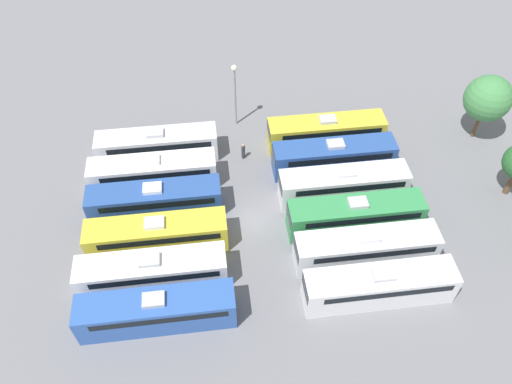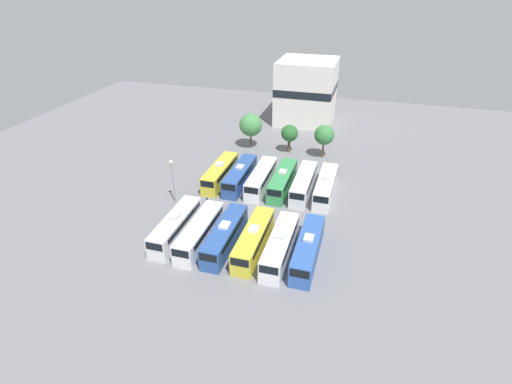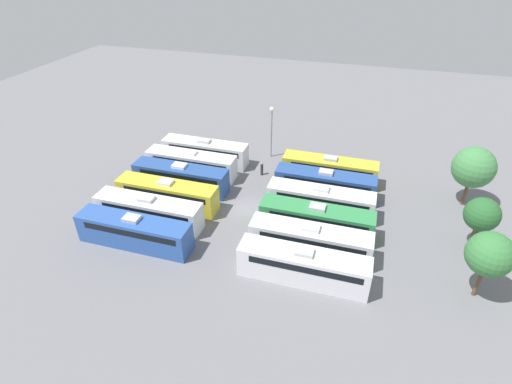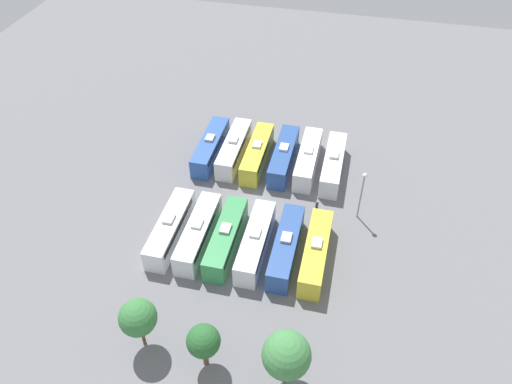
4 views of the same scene
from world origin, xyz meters
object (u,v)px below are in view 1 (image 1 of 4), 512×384
Objects in this scene: bus_4 at (153,271)px; tree_0 at (488,99)px; bus_5 at (157,310)px; worker_person at (243,152)px; bus_8 at (344,184)px; bus_10 at (366,247)px; light_pole at (235,85)px; bus_0 at (158,145)px; bus_2 at (155,200)px; bus_9 at (356,214)px; bus_3 at (157,234)px; bus_6 at (326,131)px; bus_7 at (334,156)px; bus_1 at (154,172)px; bus_11 at (380,285)px.

tree_0 reaches higher than bus_4.
worker_person is (-16.91, 8.18, -0.83)m from bus_5.
bus_8 is 7.09m from bus_10.
worker_person is 0.25× the size of tree_0.
bus_0 is at bearing -62.47° from light_pole.
bus_10 is 6.56× the size of worker_person.
bus_2 is 17.52m from bus_9.
bus_2 is at bearing 179.03° from bus_4.
bus_3 is 19.96m from bus_6.
bus_7 and bus_8 have the same top height.
tree_0 is at bearing 95.02° from bus_1.
bus_0 is 32.44m from tree_0.
light_pole is (-5.30, -0.21, 4.15)m from worker_person.
bus_2 is 7.41m from bus_4.
bus_4 is (3.56, -0.34, 0.00)m from bus_3.
bus_2 is at bearing -1.18° from bus_0.
bus_6 is (-10.90, 16.71, 0.00)m from bus_3.
tree_0 is at bearing 100.38° from bus_7.
bus_2 and bus_5 have the same top height.
light_pole is at bearing -116.16° from bus_6.
bus_5 is 6.56× the size of worker_person.
tree_0 is (-0.30, 24.01, 3.99)m from worker_person.
tree_0 is (-13.76, 32.55, 3.16)m from bus_4.
bus_6 is 1.00× the size of bus_7.
bus_2 and bus_8 have the same top height.
bus_9 reaches higher than worker_person.
bus_10 is (10.76, 0.21, 0.00)m from bus_7.
light_pole reaches higher than bus_11.
bus_5 is at bearing 1.76° from bus_1.
bus_6 is (-7.05, 16.92, 0.00)m from bus_2.
bus_8 and bus_11 have the same top height.
bus_2 is 14.38m from light_pole.
bus_10 is (-3.61, 16.86, 0.00)m from bus_5.
bus_2 is at bearing 3.32° from bus_1.
bus_11 is at bearing 1.12° from bus_8.
bus_8 is at bearing 112.99° from bus_4.
bus_2 is 18.33m from bus_6.
bus_5 is 21.99m from bus_7.
bus_5 is 1.00× the size of bus_11.
bus_4 and bus_10 have the same top height.
bus_11 is (10.82, 17.14, 0.00)m from bus_2.
bus_7 is at bearing -79.62° from tree_0.
bus_8 is at bearing 0.10° from bus_6.
bus_1 is (3.65, -0.35, 0.00)m from bus_0.
bus_8 is at bearing 122.64° from bus_5.
bus_0 is at bearing 174.55° from bus_1.
bus_3 reaches higher than worker_person.
bus_4 is 1.00× the size of bus_5.
bus_6 and bus_10 have the same top height.
light_pole reaches higher than bus_8.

